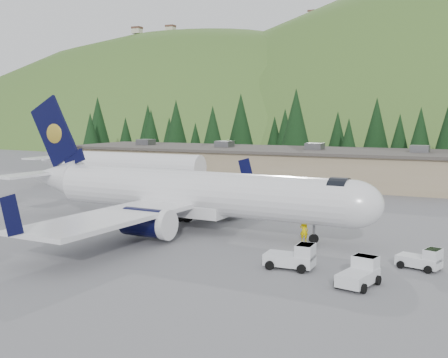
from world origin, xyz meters
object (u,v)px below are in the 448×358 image
Objects in this scene: second_airliner at (115,164)px; airliner at (185,193)px; ramp_worker at (304,231)px; terminal_building at (283,165)px; baggage_tug_b at (423,260)px; baggage_tug_c at (360,273)px; baggage_tug_a at (294,257)px.

airliner is at bearing -42.62° from second_airliner.
second_airliner reaches higher than ramp_worker.
second_airliner is at bearing -141.22° from terminal_building.
ramp_worker is at bearing 170.36° from baggage_tug_b.
baggage_tug_c is 11.95m from ramp_worker.
baggage_tug_b is (7.87, 3.56, -0.12)m from baggage_tug_a.
baggage_tug_c is at bearing -26.65° from airliner.
ramp_worker is (-1.81, 8.16, 0.13)m from baggage_tug_a.
second_airliner is 15.00× the size of ramp_worker.
baggage_tug_a is at bearing -29.74° from airliner.
airliner is 38.14m from terminal_building.
terminal_building is (-3.93, 37.93, -0.67)m from airliner.
airliner is 11.58m from ramp_worker.
baggage_tug_a is 0.97× the size of baggage_tug_c.
baggage_tug_b is at bearing 149.62° from ramp_worker.
second_airliner is (-23.84, 21.93, 0.04)m from airliner.
terminal_building reaches higher than ramp_worker.
terminal_building is at bearing -73.35° from ramp_worker.
ramp_worker is (-6.61, 9.96, 0.16)m from baggage_tug_c.
second_airliner is 0.39× the size of terminal_building.
second_airliner is 8.24× the size of baggage_tug_a.
airliner is at bearing -177.78° from baggage_tug_b.
baggage_tug_a is at bearing 82.02° from baggage_tug_c.
airliner is 0.52× the size of terminal_building.
second_airliner is 25.55m from terminal_building.
second_airliner reaches higher than terminal_building.
baggage_tug_a is (36.97, -30.54, -2.54)m from second_airliner.
baggage_tug_a is at bearing -139.91° from baggage_tug_b.
baggage_tug_a is 8.64m from baggage_tug_b.
ramp_worker is at bearing -32.49° from second_airliner.
ramp_worker is (15.25, -38.39, -1.71)m from terminal_building.
airliner is 20.28× the size of ramp_worker.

